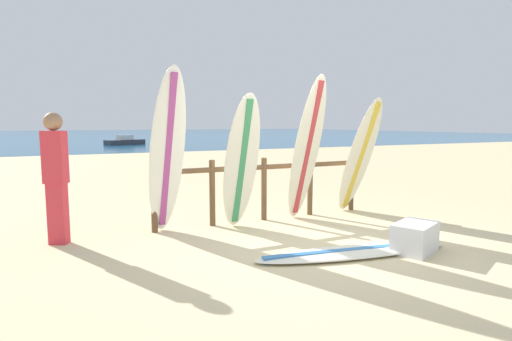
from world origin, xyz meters
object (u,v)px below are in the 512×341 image
at_px(surfboard_leaning_left, 241,163).
at_px(surfboard_leaning_center_left, 307,150).
at_px(surfboard_rack, 264,181).
at_px(small_boat_offshore, 125,141).
at_px(surfboard_leaning_center, 360,157).
at_px(surfboard_lying_on_sand, 354,252).
at_px(cooler_box, 415,238).
at_px(surfboard_leaning_far_left, 167,153).
at_px(beachgoer_standing, 56,173).

bearing_deg(surfboard_leaning_left, surfboard_leaning_center_left, 3.09).
relative_size(surfboard_rack, small_boat_offshore, 1.19).
distance_m(surfboard_rack, surfboard_leaning_center, 1.71).
relative_size(surfboard_rack, surfboard_lying_on_sand, 1.43).
height_order(surfboard_leaning_left, cooler_box, surfboard_leaning_left).
xyz_separation_m(surfboard_leaning_far_left, surfboard_lying_on_sand, (1.80, -1.81, -1.13)).
bearing_deg(small_boat_offshore, surfboard_rack, -93.09).
distance_m(surfboard_leaning_far_left, surfboard_leaning_center_left, 2.19).
xyz_separation_m(surfboard_leaning_far_left, surfboard_leaning_center, (3.26, -0.11, -0.16)).
xyz_separation_m(surfboard_leaning_left, cooler_box, (1.50, -1.86, -0.82)).
bearing_deg(beachgoer_standing, surfboard_leaning_left, -9.58).
bearing_deg(surfboard_leaning_center, surfboard_lying_on_sand, -130.70).
bearing_deg(cooler_box, surfboard_leaning_left, 105.08).
bearing_deg(beachgoer_standing, surfboard_leaning_center, -4.12).
distance_m(surfboard_rack, small_boat_offshore, 25.68).
bearing_deg(surfboard_lying_on_sand, small_boat_offshore, 87.49).
bearing_deg(small_boat_offshore, surfboard_leaning_left, -94.34).
height_order(surfboard_leaning_left, surfboard_leaning_center_left, surfboard_leaning_center_left).
bearing_deg(cooler_box, surfboard_rack, 87.63).
relative_size(surfboard_leaning_far_left, surfboard_leaning_center, 1.16).
relative_size(surfboard_leaning_far_left, surfboard_leaning_left, 1.17).
distance_m(surfboard_leaning_left, surfboard_leaning_center, 2.23).
bearing_deg(surfboard_rack, surfboard_leaning_center_left, -34.55).
distance_m(surfboard_rack, surfboard_leaning_far_left, 1.73).
distance_m(surfboard_leaning_far_left, surfboard_leaning_center, 3.27).
height_order(surfboard_leaning_center_left, beachgoer_standing, surfboard_leaning_center_left).
relative_size(surfboard_leaning_center, beachgoer_standing, 1.17).
xyz_separation_m(surfboard_leaning_left, surfboard_lying_on_sand, (0.77, -1.62, -0.96)).
relative_size(surfboard_leaning_center_left, cooler_box, 3.85).
distance_m(surfboard_rack, surfboard_lying_on_sand, 2.17).
relative_size(surfboard_leaning_center_left, surfboard_lying_on_sand, 0.91).
distance_m(beachgoer_standing, small_boat_offshore, 26.07).
distance_m(surfboard_rack, surfboard_leaning_left, 0.83).
height_order(surfboard_leaning_center, cooler_box, surfboard_leaning_center).
xyz_separation_m(surfboard_rack, surfboard_leaning_center_left, (0.56, -0.39, 0.52)).
bearing_deg(surfboard_rack, small_boat_offshore, 86.91).
bearing_deg(surfboard_leaning_far_left, cooler_box, -38.83).
xyz_separation_m(surfboard_leaning_center, surfboard_lying_on_sand, (-1.46, -1.70, -0.97)).
xyz_separation_m(surfboard_leaning_far_left, cooler_box, (2.54, -2.04, -0.98)).
xyz_separation_m(surfboard_leaning_far_left, surfboard_leaning_left, (1.04, -0.18, -0.17)).
distance_m(surfboard_leaning_left, cooler_box, 2.53).
relative_size(surfboard_lying_on_sand, small_boat_offshore, 0.83).
height_order(surfboard_leaning_center_left, small_boat_offshore, surfboard_leaning_center_left).
bearing_deg(beachgoer_standing, surfboard_leaning_center_left, -5.54).
bearing_deg(surfboard_leaning_center, small_boat_offshore, 90.55).
relative_size(surfboard_rack, surfboard_leaning_center_left, 1.58).
bearing_deg(cooler_box, surfboard_leaning_far_left, 117.29).
height_order(surfboard_leaning_center_left, surfboard_lying_on_sand, surfboard_leaning_center_left).
xyz_separation_m(surfboard_rack, small_boat_offshore, (1.38, 25.64, -0.38)).
distance_m(surfboard_leaning_center_left, small_boat_offshore, 26.06).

